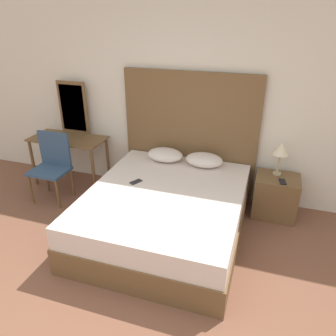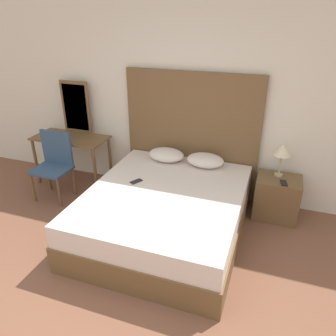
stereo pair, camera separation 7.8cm
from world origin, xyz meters
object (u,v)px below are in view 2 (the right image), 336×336
(chair, at_px, (54,161))
(phone_on_bed, at_px, (136,181))
(nightstand, at_px, (277,198))
(table_lamp, at_px, (282,151))
(vanity_desk, at_px, (71,144))
(phone_on_nightstand, at_px, (284,183))
(bed, at_px, (165,213))

(chair, bearing_deg, phone_on_bed, -9.51)
(phone_on_bed, bearing_deg, nightstand, 23.40)
(phone_on_bed, bearing_deg, chair, 170.49)
(chair, bearing_deg, nightstand, 9.13)
(nightstand, xyz_separation_m, table_lamp, (-0.02, 0.09, 0.61))
(table_lamp, bearing_deg, vanity_desk, -177.33)
(nightstand, xyz_separation_m, phone_on_nightstand, (0.05, -0.11, 0.28))
(phone_on_bed, bearing_deg, table_lamp, 26.24)
(nightstand, bearing_deg, table_lamp, 104.24)
(vanity_desk, relative_size, chair, 1.17)
(table_lamp, xyz_separation_m, chair, (-2.94, -0.56, -0.34))
(vanity_desk, xyz_separation_m, chair, (0.01, -0.42, -0.09))
(nightstand, bearing_deg, vanity_desk, -179.02)
(bed, bearing_deg, vanity_desk, 156.67)
(bed, distance_m, vanity_desk, 1.94)
(bed, bearing_deg, table_lamp, 36.81)
(table_lamp, relative_size, chair, 0.45)
(phone_on_bed, height_order, chair, chair)
(nightstand, relative_size, vanity_desk, 0.50)
(phone_on_nightstand, height_order, chair, chair)
(phone_on_bed, height_order, nightstand, phone_on_bed)
(phone_on_bed, distance_m, vanity_desk, 1.50)
(phone_on_nightstand, bearing_deg, bed, -151.12)
(phone_on_bed, height_order, phone_on_nightstand, phone_on_bed)
(chair, bearing_deg, phone_on_nightstand, 6.95)
(phone_on_nightstand, xyz_separation_m, vanity_desk, (-3.02, 0.06, 0.07))
(nightstand, distance_m, table_lamp, 0.61)
(vanity_desk, bearing_deg, phone_on_bed, -25.74)
(bed, distance_m, phone_on_bed, 0.51)
(vanity_desk, bearing_deg, bed, -23.33)
(bed, height_order, vanity_desk, vanity_desk)
(bed, xyz_separation_m, nightstand, (1.22, 0.81, -0.01))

